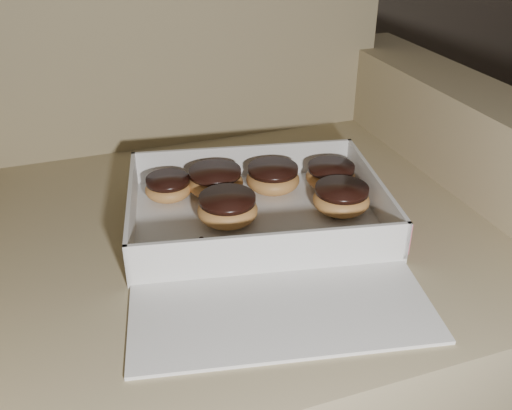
{
  "coord_description": "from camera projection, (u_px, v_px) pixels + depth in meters",
  "views": [
    {
      "loc": [
        -0.66,
        0.15,
        0.92
      ],
      "look_at": [
        -0.41,
        0.86,
        0.49
      ],
      "focal_mm": 40.0,
      "sensor_mm": 36.0,
      "label": 1
    }
  ],
  "objects": [
    {
      "name": "bakery_box",
      "position": [
        262.0,
        227.0,
        0.84
      ],
      "size": [
        0.45,
        0.5,
        0.06
      ],
      "rotation": [
        0.0,
        0.0,
        -0.19
      ],
      "color": "silver",
      "rests_on": "armchair"
    },
    {
      "name": "donut_a",
      "position": [
        331.0,
        175.0,
        0.94
      ],
      "size": [
        0.08,
        0.08,
        0.04
      ],
      "color": "#D08B48",
      "rests_on": "bakery_box"
    },
    {
      "name": "donut_b",
      "position": [
        168.0,
        187.0,
        0.91
      ],
      "size": [
        0.07,
        0.07,
        0.04
      ],
      "color": "#D08B48",
      "rests_on": "bakery_box"
    },
    {
      "name": "crumb_c",
      "position": [
        201.0,
        238.0,
        0.82
      ],
      "size": [
        0.01,
        0.01,
        0.0
      ],
      "primitive_type": "ellipsoid",
      "color": "black",
      "rests_on": "bakery_box"
    },
    {
      "name": "donut_e",
      "position": [
        273.0,
        178.0,
        0.93
      ],
      "size": [
        0.09,
        0.09,
        0.04
      ],
      "color": "#D08B48",
      "rests_on": "bakery_box"
    },
    {
      "name": "crumb_b",
      "position": [
        333.0,
        217.0,
        0.87
      ],
      "size": [
        0.01,
        0.01,
        0.0
      ],
      "primitive_type": "ellipsoid",
      "color": "black",
      "rests_on": "bakery_box"
    },
    {
      "name": "donut_c",
      "position": [
        341.0,
        198.0,
        0.87
      ],
      "size": [
        0.09,
        0.09,
        0.04
      ],
      "color": "#D08B48",
      "rests_on": "bakery_box"
    },
    {
      "name": "crumb_a",
      "position": [
        385.0,
        252.0,
        0.79
      ],
      "size": [
        0.01,
        0.01,
        0.0
      ],
      "primitive_type": "ellipsoid",
      "color": "black",
      "rests_on": "bakery_box"
    },
    {
      "name": "donut_f",
      "position": [
        215.0,
        181.0,
        0.92
      ],
      "size": [
        0.09,
        0.09,
        0.05
      ],
      "color": "#D08B48",
      "rests_on": "bakery_box"
    },
    {
      "name": "armchair",
      "position": [
        226.0,
        263.0,
        1.01
      ],
      "size": [
        0.99,
        0.83,
        1.03
      ],
      "color": "#9A8962",
      "rests_on": "floor"
    },
    {
      "name": "donut_d",
      "position": [
        228.0,
        209.0,
        0.84
      ],
      "size": [
        0.09,
        0.09,
        0.05
      ],
      "color": "#D08B48",
      "rests_on": "bakery_box"
    }
  ]
}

